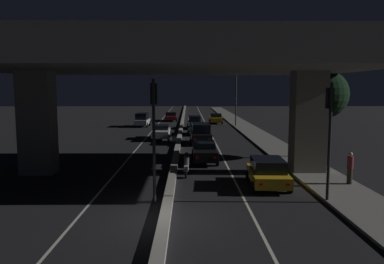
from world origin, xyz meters
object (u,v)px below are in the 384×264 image
Objects in this scene: street_lamp at (234,90)px; car_dark_green_fifth at (194,122)px; car_dark_green_fourth at (196,128)px; car_white_second_oncoming at (142,119)px; car_taxi_yellow_lead at (268,172)px; car_dark_red_third_oncoming at (171,117)px; car_black_third at (201,133)px; car_taxi_yellow_sixth at (216,118)px; motorcycle_white_filtering_near at (186,166)px; traffic_light_left_of_median at (154,119)px; car_white_lead_oncoming at (161,132)px; car_black_second at (205,151)px; pedestrian_on_sidewalk at (350,168)px; traffic_light_right_of_median at (329,122)px.

street_lamp is 7.48m from car_dark_green_fifth.
car_white_second_oncoming is at bearing 36.83° from car_dark_green_fourth.
car_white_second_oncoming reaches higher than car_taxi_yellow_lead.
car_dark_red_third_oncoming is at bearing 12.21° from car_taxi_yellow_lead.
car_black_third is at bearing 13.38° from car_taxi_yellow_lead.
car_black_third is 1.07× the size of car_taxi_yellow_sixth.
motorcycle_white_filtering_near is (-6.49, -30.09, -4.45)m from street_lamp.
motorcycle_white_filtering_near is at bearing 13.72° from car_white_second_oncoming.
traffic_light_left_of_median is 1.20× the size of car_white_lead_oncoming.
street_lamp is 1.94× the size of car_black_third.
car_dark_green_fourth is 0.98× the size of car_taxi_yellow_sixth.
car_taxi_yellow_sixth is (2.99, 21.04, -0.22)m from car_black_third.
car_black_second is 1.09× the size of car_black_third.
car_black_third is 1.10× the size of car_dark_green_fourth.
car_white_lead_oncoming is 2.73× the size of pedestrian_on_sidewalk.
car_white_second_oncoming is 30.51m from motorcycle_white_filtering_near.
pedestrian_on_sidewalk reaches higher than car_white_lead_oncoming.
street_lamp is 26.49m from car_black_second.
car_white_lead_oncoming reaches higher than car_dark_green_fourth.
traffic_light_left_of_median reaches higher than car_dark_green_fifth.
car_dark_red_third_oncoming is at bearing 14.99° from car_dark_green_fifth.
car_black_second is at bearing 5.66° from car_dark_red_third_oncoming.
traffic_light_right_of_median is 1.23× the size of car_black_third.
car_black_third reaches higher than car_dark_green_fifth.
pedestrian_on_sidewalk is (11.48, -19.29, 0.23)m from car_white_lead_oncoming.
car_black_second is 9.06m from car_black_third.
traffic_light_right_of_median is 37.50m from car_white_second_oncoming.
car_black_third reaches higher than motorcycle_white_filtering_near.
car_white_second_oncoming is 35.72m from pedestrian_on_sidewalk.
street_lamp is 2.14× the size of car_dark_green_fourth.
car_black_second is 2.64× the size of motorcycle_white_filtering_near.
street_lamp is 2.06× the size of car_dark_green_fifth.
car_dark_red_third_oncoming is 39.46m from motorcycle_white_filtering_near.
traffic_light_left_of_median is 3.28× the size of pedestrian_on_sidewalk.
car_taxi_yellow_sixth is (3.03, 30.09, 0.02)m from car_black_second.
car_dark_green_fourth is 0.84× the size of car_dark_red_third_oncoming.
traffic_light_left_of_median is at bearing -179.99° from traffic_light_right_of_median.
car_dark_green_fifth is (-0.39, 13.81, -0.13)m from car_black_third.
traffic_light_right_of_median reaches higher than car_black_second.
car_black_second is at bearing 175.46° from car_taxi_yellow_sixth.
pedestrian_on_sidewalk reaches higher than car_dark_green_fifth.
motorcycle_white_filtering_near is (-4.32, -34.57, -0.17)m from car_taxi_yellow_sixth.
car_black_third reaches higher than car_dark_red_third_oncoming.
car_black_third is at bearing 51.05° from car_white_lead_oncoming.
car_black_second is (2.73, 9.76, -3.08)m from traffic_light_left_of_median.
pedestrian_on_sidewalk is at bearing -103.45° from motorcycle_white_filtering_near.
street_lamp is 4.73× the size of motorcycle_white_filtering_near.
car_dark_green_fourth is 19.13m from car_dark_red_third_oncoming.
car_dark_green_fourth is at bearing 108.65° from pedestrian_on_sidewalk.
traffic_light_left_of_median is at bearing 118.37° from car_taxi_yellow_lead.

